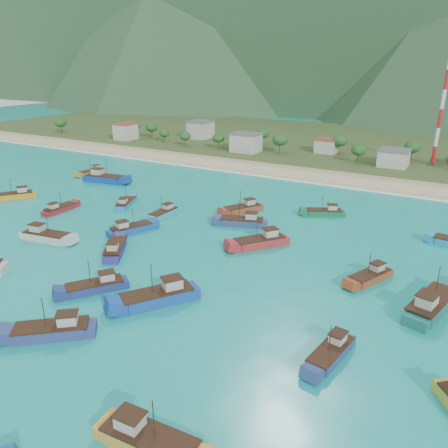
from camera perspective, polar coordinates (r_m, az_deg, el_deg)
The scene contains 27 objects.
ground at distance 78.61m, azimuth -8.09°, elevation -5.72°, with size 600.00×600.00×0.00m, color #0C8386.
beach at distance 145.24m, azimuth 11.45°, elevation 6.31°, with size 400.00×18.00×1.20m, color beige.
land at distance 202.86m, azimuth 17.24°, elevation 9.74°, with size 400.00×110.00×2.40m, color #385123.
surf_line at distance 136.54m, azimuth 10.12°, elevation 5.50°, with size 400.00×2.50×0.08m, color white.
village at distance 163.24m, azimuth 18.46°, elevation 8.93°, with size 214.31×31.12×7.48m.
vegetation at distance 169.58m, azimuth 11.50°, elevation 10.03°, with size 277.81×25.57×7.80m.
radio_tower at distance 163.98m, azimuth 26.55°, elevation 13.28°, with size 1.20×1.20×36.65m.
boat_0 at distance 113.54m, azimuth -12.71°, elevation 2.58°, with size 5.91×9.25×5.28m.
boat_1 at distance 149.45m, azimuth -16.82°, elevation 6.47°, with size 4.04×9.54×5.46m.
boat_2 at distance 63.85m, azimuth -21.37°, elevation -12.91°, with size 10.23×9.35×6.34m.
boat_3 at distance 73.17m, azimuth -16.36°, elevation -7.90°, with size 8.08×9.72×5.82m.
boat_4 at distance 129.89m, azimuth -25.58°, elevation 3.35°, with size 8.47×9.84×5.96m.
boat_5 at distance 114.00m, azimuth -20.70°, elevation 1.80°, with size 2.66×8.84×5.22m.
boat_6 at distance 67.70m, azimuth -8.49°, elevation -9.43°, with size 9.70×12.03×7.14m.
boat_9 at distance 106.77m, azimuth 13.00°, elevation 1.43°, with size 9.40×6.57×5.42m.
boat_12 at distance 106.58m, azimuth 2.51°, elevation 1.97°, with size 7.57×10.16×5.92m.
boat_13 at distance 46.48m, azimuth -9.88°, elevation -26.21°, with size 10.93×3.88×6.35m.
boat_14 at distance 96.50m, azimuth -22.23°, elevation -1.54°, with size 11.32×4.96×6.46m.
boat_15 at distance 104.36m, azimuth -7.87°, elevation 1.33°, with size 2.86×9.18×5.39m.
boat_16 at distance 138.32m, azimuth -15.33°, elevation 5.72°, with size 13.63×6.06×7.78m.
boat_17 at distance 86.02m, azimuth -14.02°, elevation -3.27°, with size 8.03×10.07×5.96m.
boat_21 at distance 95.67m, azimuth -12.11°, elevation -0.69°, with size 6.58×10.14×5.79m.
boat_25 at distance 57.68m, azimuth 13.79°, elevation -16.09°, with size 4.04×9.36×5.35m.
boat_26 at distance 77.43m, azimuth 18.56°, elevation -6.59°, with size 6.15×9.52×5.43m.
boat_28 at distance 71.45m, azimuth 25.41°, elevation -9.63°, with size 6.60×13.05×7.40m.
boat_29 at distance 86.84m, azimuth 4.80°, elevation -2.38°, with size 9.51×10.97×6.66m.
boat_31 at distance 97.58m, azimuth 2.45°, elevation 0.24°, with size 10.99×6.45×6.23m.
Camera 1 is at (44.60, -54.90, 34.31)m, focal length 35.00 mm.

